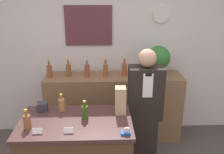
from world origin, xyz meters
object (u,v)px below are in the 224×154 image
Objects in this scene: paper_bag at (120,100)px; potted_plant at (158,59)px; shopkeeper at (144,113)px; tape_dispenser at (126,132)px.

potted_plant is at bearing 59.30° from paper_bag.
shopkeeper reaches higher than paper_bag.
shopkeeper reaches higher than tape_dispenser.
paper_bag is at bearing 93.35° from tape_dispenser.
potted_plant reaches higher than tape_dispenser.
potted_plant is 1.47× the size of paper_bag.
paper_bag is 3.30× the size of tape_dispenser.
tape_dispenser is at bearing -112.28° from shopkeeper.
tape_dispenser is at bearing -86.65° from paper_bag.
tape_dispenser is at bearing -112.20° from potted_plant.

